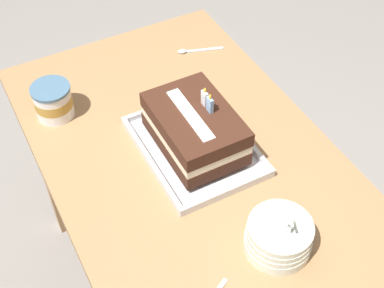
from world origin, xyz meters
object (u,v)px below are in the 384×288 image
bowl_stack (279,236)px  foil_tray (195,147)px  serving_spoon_near_tray (191,51)px  ice_cream_tub (53,101)px  birthday_cake (195,128)px

bowl_stack → foil_tray: bearing=-176.2°
foil_tray → bowl_stack: size_ratio=2.34×
bowl_stack → serving_spoon_near_tray: (-0.71, 0.16, -0.04)m
bowl_stack → ice_cream_tub: bearing=-154.9°
foil_tray → serving_spoon_near_tray: foil_tray is taller
birthday_cake → ice_cream_tub: (-0.29, -0.28, -0.03)m
foil_tray → birthday_cake: birthday_cake is taller
bowl_stack → ice_cream_tub: size_ratio=1.41×
bowl_stack → ice_cream_tub: 0.70m
foil_tray → serving_spoon_near_tray: size_ratio=2.46×
ice_cream_tub → foil_tray: bearing=43.1°
foil_tray → ice_cream_tub: size_ratio=3.29×
ice_cream_tub → serving_spoon_near_tray: size_ratio=0.75×
foil_tray → birthday_cake: size_ratio=1.35×
bowl_stack → serving_spoon_near_tray: size_ratio=1.05×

